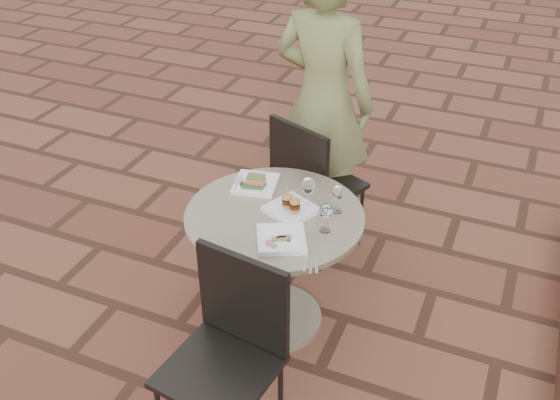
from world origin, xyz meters
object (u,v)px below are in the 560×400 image
at_px(chair_near, 231,340).
at_px(diner, 323,101).
at_px(plate_salmon, 256,183).
at_px(plate_tuna, 281,239).
at_px(chair_far, 310,178).
at_px(cafe_table, 275,252).
at_px(plate_sliders, 291,207).

distance_m(chair_near, diner, 1.74).
distance_m(plate_salmon, plate_tuna, 0.50).
relative_size(diner, plate_tuna, 5.99).
bearing_deg(chair_far, chair_near, 118.26).
bearing_deg(plate_salmon, diner, 83.75).
relative_size(chair_far, plate_tuna, 3.09).
height_order(cafe_table, chair_far, chair_far).
bearing_deg(plate_tuna, cafe_table, 121.48).
bearing_deg(diner, plate_salmon, 92.23).
bearing_deg(plate_tuna, plate_salmon, 128.63).
xyz_separation_m(chair_near, plate_salmon, (-0.29, 0.89, 0.20)).
height_order(chair_near, plate_tuna, chair_near).
bearing_deg(diner, plate_sliders, 108.93).
distance_m(chair_far, plate_tuna, 0.90).
relative_size(cafe_table, chair_near, 0.97).
xyz_separation_m(cafe_table, plate_salmon, (-0.19, 0.20, 0.26)).
height_order(chair_far, plate_sliders, chair_far).
height_order(cafe_table, plate_sliders, plate_sliders).
bearing_deg(chair_near, plate_salmon, 115.71).
distance_m(cafe_table, plate_tuna, 0.35).
height_order(plate_sliders, plate_tuna, plate_sliders).
bearing_deg(diner, plate_tuna, 109.20).
bearing_deg(plate_sliders, chair_near, -87.72).
relative_size(chair_far, chair_near, 1.00).
xyz_separation_m(cafe_table, chair_near, (0.10, -0.69, 0.07)).
height_order(chair_far, chair_near, same).
xyz_separation_m(cafe_table, plate_sliders, (0.07, 0.05, 0.27)).
xyz_separation_m(chair_far, plate_sliders, (0.13, -0.61, 0.21)).
height_order(chair_near, diner, diner).
height_order(plate_salmon, plate_sliders, plate_sliders).
distance_m(chair_near, plate_salmon, 0.96).
height_order(cafe_table, chair_near, chair_near).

